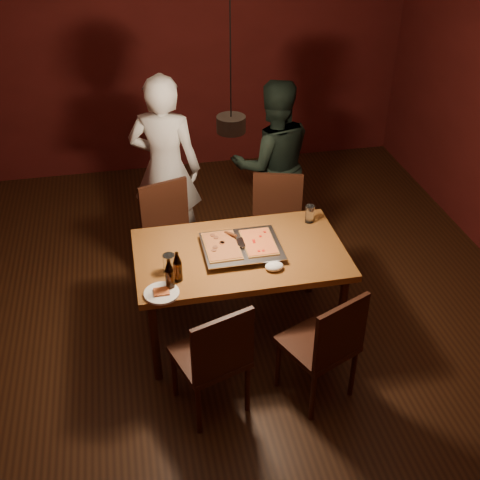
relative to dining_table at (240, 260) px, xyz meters
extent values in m
plane|color=#331C0D|center=(-0.07, -0.05, -0.68)|extent=(6.00, 6.00, 0.00)
plane|color=#541513|center=(-0.07, 2.95, 0.72)|extent=(5.00, 0.00, 5.00)
cube|color=brown|center=(0.00, 0.00, 0.05)|extent=(1.50, 0.90, 0.05)
cylinder|color=#38190F|center=(-0.67, -0.37, -0.33)|extent=(0.06, 0.06, 0.70)
cylinder|color=#38190F|center=(0.67, -0.37, -0.33)|extent=(0.06, 0.06, 0.70)
cylinder|color=#38190F|center=(-0.67, 0.37, -0.33)|extent=(0.06, 0.06, 0.70)
cylinder|color=#38190F|center=(0.67, 0.37, -0.33)|extent=(0.06, 0.06, 0.70)
cube|color=#38190F|center=(-0.41, 0.70, -0.25)|extent=(0.53, 0.53, 0.04)
cube|color=#38190F|center=(-0.46, 0.88, -0.01)|extent=(0.41, 0.15, 0.45)
cube|color=#38190F|center=(0.44, 0.65, -0.25)|extent=(0.52, 0.52, 0.04)
cube|color=#38190F|center=(0.50, 0.83, -0.01)|extent=(0.41, 0.14, 0.45)
cube|color=#38190F|center=(-0.34, -0.67, -0.25)|extent=(0.53, 0.53, 0.04)
cube|color=#38190F|center=(-0.28, -0.85, -0.01)|extent=(0.41, 0.16, 0.45)
cube|color=#38190F|center=(0.38, -0.70, -0.25)|extent=(0.55, 0.55, 0.04)
cube|color=#38190F|center=(0.46, -0.87, -0.01)|extent=(0.40, 0.20, 0.45)
cube|color=silver|center=(0.01, 0.00, 0.10)|extent=(0.57, 0.48, 0.05)
cube|color=maroon|center=(-0.13, 0.02, 0.13)|extent=(0.24, 0.38, 0.02)
cube|color=gold|center=(0.14, 0.01, 0.13)|extent=(0.22, 0.35, 0.02)
cylinder|color=black|center=(-0.53, -0.32, 0.15)|extent=(0.06, 0.06, 0.15)
cone|color=black|center=(-0.53, -0.32, 0.26)|extent=(0.06, 0.06, 0.08)
cylinder|color=black|center=(-0.47, -0.24, 0.15)|extent=(0.06, 0.06, 0.14)
cone|color=black|center=(-0.47, -0.24, 0.26)|extent=(0.06, 0.06, 0.08)
cylinder|color=silver|center=(-0.52, -0.13, 0.14)|extent=(0.08, 0.08, 0.13)
cylinder|color=silver|center=(0.60, 0.29, 0.14)|extent=(0.07, 0.07, 0.14)
cylinder|color=white|center=(-0.59, -0.37, 0.08)|extent=(0.23, 0.23, 0.02)
cube|color=gold|center=(-0.59, -0.37, 0.10)|extent=(0.10, 0.08, 0.01)
ellipsoid|color=white|center=(0.19, -0.26, 0.10)|extent=(0.13, 0.10, 0.05)
imported|color=silver|center=(-0.40, 1.23, 0.16)|extent=(0.70, 0.57, 1.67)
imported|color=black|center=(0.55, 1.24, 0.10)|extent=(0.76, 0.59, 1.55)
cylinder|color=black|center=(-0.07, -0.05, 1.07)|extent=(0.18, 0.18, 0.10)
cylinder|color=black|center=(-0.07, -0.05, 1.62)|extent=(0.01, 0.01, 1.00)
camera|label=1|loc=(-0.71, -3.44, 2.54)|focal=45.00mm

